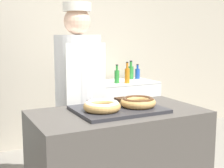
% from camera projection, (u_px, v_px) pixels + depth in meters
% --- Properties ---
extents(wall_back, '(8.00, 0.06, 2.70)m').
position_uv_depth(wall_back, '(41.00, 45.00, 4.02)').
color(wall_back, '#BCB29E').
rests_on(wall_back, ground_plane).
extents(serving_tray, '(0.61, 0.46, 0.02)m').
position_uv_depth(serving_tray, '(118.00, 109.00, 2.21)').
color(serving_tray, '#2D2D33').
rests_on(serving_tray, display_counter).
extents(donut_light_glaze, '(0.25, 0.25, 0.07)m').
position_uv_depth(donut_light_glaze, '(102.00, 106.00, 2.11)').
color(donut_light_glaze, tan).
rests_on(donut_light_glaze, serving_tray).
extents(donut_chocolate_glaze, '(0.25, 0.25, 0.07)m').
position_uv_depth(donut_chocolate_glaze, '(138.00, 102.00, 2.23)').
color(donut_chocolate_glaze, tan).
rests_on(donut_chocolate_glaze, serving_tray).
extents(brownie_back_left, '(0.09, 0.09, 0.03)m').
position_uv_depth(brownie_back_left, '(95.00, 103.00, 2.29)').
color(brownie_back_left, '#382111').
rests_on(brownie_back_left, serving_tray).
extents(brownie_back_right, '(0.09, 0.09, 0.03)m').
position_uv_depth(brownie_back_right, '(122.00, 100.00, 2.39)').
color(brownie_back_right, '#382111').
rests_on(brownie_back_right, serving_tray).
extents(baker_person, '(0.40, 0.40, 1.73)m').
position_uv_depth(baker_person, '(79.00, 100.00, 2.71)').
color(baker_person, '#4C4C51').
rests_on(baker_person, ground_plane).
extents(chest_freezer, '(0.94, 0.58, 0.86)m').
position_uv_depth(chest_freezer, '(120.00, 112.00, 4.24)').
color(chest_freezer, silver).
rests_on(chest_freezer, ground_plane).
extents(bottle_orange, '(0.06, 0.06, 0.27)m').
position_uv_depth(bottle_orange, '(127.00, 75.00, 4.02)').
color(bottle_orange, orange).
rests_on(bottle_orange, chest_freezer).
extents(bottle_green, '(0.08, 0.08, 0.26)m').
position_uv_depth(bottle_green, '(131.00, 72.00, 4.42)').
color(bottle_green, '#2D8C38').
rests_on(bottle_green, chest_freezer).
extents(bottle_blue, '(0.07, 0.07, 0.21)m').
position_uv_depth(bottle_blue, '(137.00, 73.00, 4.45)').
color(bottle_blue, '#1E4CB2').
rests_on(bottle_blue, chest_freezer).
extents(bottle_green_b, '(0.06, 0.06, 0.24)m').
position_uv_depth(bottle_green_b, '(117.00, 76.00, 4.02)').
color(bottle_green_b, '#2D8C38').
rests_on(bottle_green_b, chest_freezer).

